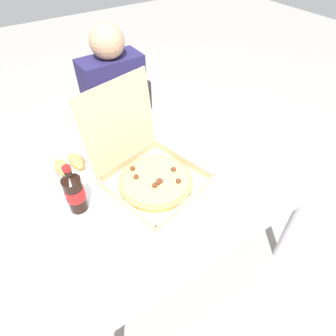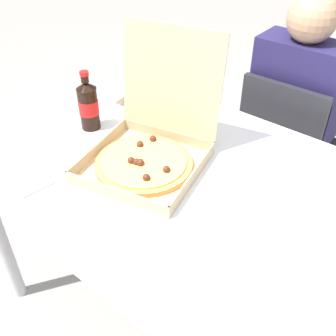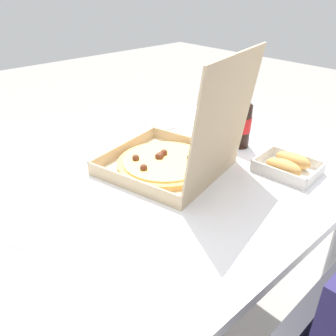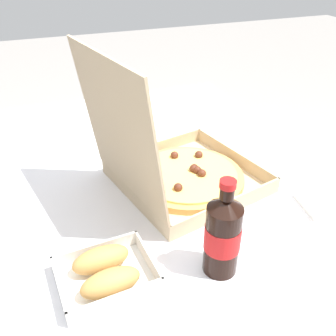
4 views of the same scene
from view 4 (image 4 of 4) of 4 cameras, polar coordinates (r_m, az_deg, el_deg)
ground_plane at (r=1.63m, az=-1.06°, el=-21.98°), size 10.00×10.00×0.00m
dining_table at (r=1.17m, az=-1.37°, el=-3.17°), size 1.25×0.93×0.72m
pizza_box_open at (r=1.02m, az=1.36°, el=-0.28°), size 0.44×0.48×0.40m
bread_side_box at (r=0.79m, az=-9.43°, el=-15.37°), size 0.17×0.20×0.06m
cola_bottle at (r=0.76m, az=8.31°, el=-9.97°), size 0.07×0.07×0.22m
paper_menu at (r=1.45m, az=-2.62°, el=7.85°), size 0.25×0.23×0.00m
napkin_pile at (r=1.05m, az=22.58°, el=-4.97°), size 0.13×0.13×0.02m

